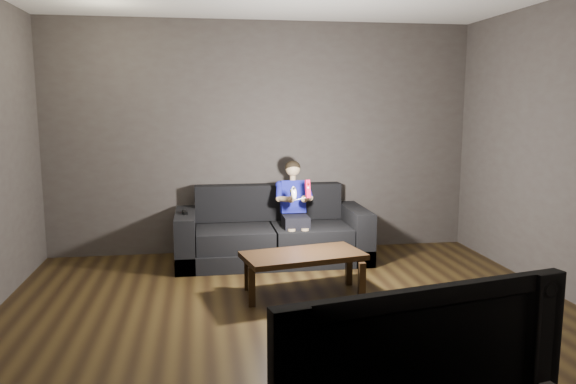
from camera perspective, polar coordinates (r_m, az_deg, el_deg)
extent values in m
plane|color=black|center=(4.50, 1.21, -13.86)|extent=(5.00, 5.00, 0.00)
cube|color=#3E3736|center=(6.64, -2.56, 5.49)|extent=(5.00, 0.04, 2.70)
cube|color=#3E3736|center=(1.79, 15.54, -4.02)|extent=(5.00, 0.04, 2.70)
cube|color=black|center=(6.35, -1.59, -6.20)|extent=(2.13, 0.92, 0.18)
cube|color=black|center=(6.16, -5.42, -4.74)|extent=(0.83, 0.65, 0.22)
cube|color=black|center=(6.27, 2.39, -4.47)|extent=(0.83, 0.65, 0.22)
cube|color=black|center=(6.57, -2.00, -1.01)|extent=(1.70, 0.21, 0.42)
cube|color=black|center=(6.25, -10.36, -4.70)|extent=(0.21, 0.92, 0.58)
cube|color=black|center=(6.48, 6.85, -4.12)|extent=(0.21, 0.92, 0.58)
cube|color=black|center=(6.18, 0.76, -3.00)|extent=(0.27, 0.35, 0.13)
cube|color=#0B1B8F|center=(6.31, 0.49, -0.47)|extent=(0.27, 0.20, 0.38)
cube|color=#F7F200|center=(6.23, 0.61, -0.09)|extent=(0.08, 0.08, 0.09)
cube|color=#AF001C|center=(6.22, 0.61, -0.09)|extent=(0.05, 0.05, 0.06)
cylinder|color=tan|center=(6.28, 0.49, 1.42)|extent=(0.06, 0.06, 0.05)
sphere|color=tan|center=(6.27, 0.49, 2.37)|extent=(0.16, 0.16, 0.16)
ellipsoid|color=black|center=(6.28, 0.48, 2.55)|extent=(0.17, 0.17, 0.15)
cylinder|color=#0B1B8F|center=(6.22, -0.96, 0.03)|extent=(0.07, 0.21, 0.17)
cylinder|color=#0B1B8F|center=(6.27, 2.10, 0.10)|extent=(0.07, 0.21, 0.17)
cylinder|color=tan|center=(6.09, -0.30, -0.55)|extent=(0.13, 0.22, 0.09)
cylinder|color=tan|center=(6.13, 1.98, -0.49)|extent=(0.13, 0.22, 0.09)
sphere|color=tan|center=(6.01, 0.30, -0.76)|extent=(0.08, 0.08, 0.08)
sphere|color=tan|center=(6.04, 1.67, -0.72)|extent=(0.08, 0.08, 0.08)
cylinder|color=tan|center=(6.04, 0.36, -5.23)|extent=(0.08, 0.08, 0.31)
cylinder|color=tan|center=(6.06, 1.73, -5.18)|extent=(0.08, 0.08, 0.31)
cube|color=#C10E36|center=(5.83, 2.03, 0.32)|extent=(0.06, 0.08, 0.19)
cube|color=#750700|center=(5.80, 2.07, 0.81)|extent=(0.03, 0.01, 0.03)
cylinder|color=white|center=(5.81, 2.07, 0.16)|extent=(0.02, 0.01, 0.02)
ellipsoid|color=white|center=(5.81, 0.60, -0.09)|extent=(0.07, 0.10, 0.15)
cylinder|color=black|center=(5.77, 0.66, 0.39)|extent=(0.03, 0.01, 0.03)
cube|color=black|center=(6.14, -10.45, -2.03)|extent=(0.07, 0.17, 0.03)
cube|color=black|center=(6.19, -10.44, -1.78)|extent=(0.02, 0.02, 0.00)
cube|color=black|center=(5.17, 1.55, -6.49)|extent=(1.18, 0.75, 0.05)
cube|color=black|center=(4.95, -3.71, -9.59)|extent=(0.06, 0.06, 0.35)
cube|color=black|center=(5.13, 7.51, -8.99)|extent=(0.06, 0.06, 0.35)
cube|color=black|center=(5.38, -4.15, -8.10)|extent=(0.06, 0.06, 0.35)
cube|color=black|center=(5.54, 6.20, -7.61)|extent=(0.06, 0.06, 0.35)
imported|color=black|center=(2.17, 12.11, -16.82)|extent=(1.15, 0.39, 0.66)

